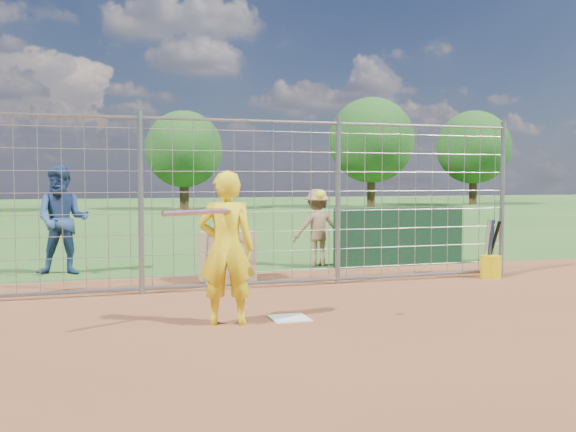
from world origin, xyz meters
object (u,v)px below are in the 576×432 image
object	(u,v)px
batter	(226,248)
equipment_bin	(227,256)
bucket_with_bats	(491,264)
bystander_c	(317,228)
bystander_a	(62,220)

from	to	relation	value
batter	equipment_bin	size ratio (longest dim) A/B	2.16
bucket_with_bats	bystander_c	bearing A→B (deg)	133.41
bystander_a	equipment_bin	size ratio (longest dim) A/B	2.34
bystander_a	bystander_c	size ratio (longest dim) A/B	1.29
bystander_c	equipment_bin	size ratio (longest dim) A/B	1.81
bystander_c	bystander_a	bearing A→B (deg)	-3.81
bucket_with_bats	bystander_a	bearing A→B (deg)	158.84
batter	bystander_c	bearing A→B (deg)	-106.69
batter	bucket_with_bats	size ratio (longest dim) A/B	1.77
batter	equipment_bin	world-z (taller)	batter
bystander_a	bucket_with_bats	world-z (taller)	bystander_a
batter	bystander_c	distance (m)	5.08
bystander_c	bucket_with_bats	world-z (taller)	bystander_c
batter	equipment_bin	bearing A→B (deg)	-87.24
batter	equipment_bin	xyz separation A→B (m)	(0.67, 3.06, -0.46)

